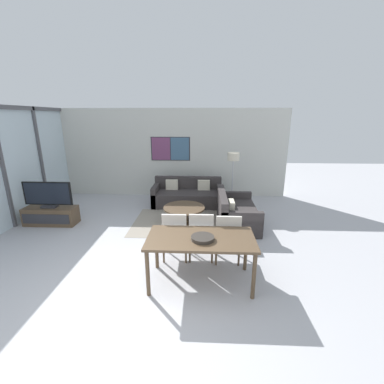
% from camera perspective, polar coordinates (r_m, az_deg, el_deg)
% --- Properties ---
extents(ground_plane, '(24.00, 24.00, 0.00)m').
position_cam_1_polar(ground_plane, '(3.90, -17.59, -25.17)').
color(ground_plane, '#B2B2B7').
extents(wall_back, '(7.71, 0.09, 2.80)m').
position_cam_1_polar(wall_back, '(8.44, -5.61, 8.58)').
color(wall_back, silver).
rests_on(wall_back, ground_plane).
extents(window_wall_left, '(0.07, 5.57, 2.80)m').
position_cam_1_polar(window_wall_left, '(7.20, -36.74, 5.10)').
color(window_wall_left, silver).
rests_on(window_wall_left, ground_plane).
extents(area_rug, '(2.51, 1.80, 0.01)m').
position_cam_1_polar(area_rug, '(6.46, -1.74, -6.75)').
color(area_rug, gray).
rests_on(area_rug, ground_plane).
extents(tv_console, '(1.23, 0.46, 0.43)m').
position_cam_1_polar(tv_console, '(7.18, -28.83, -4.62)').
color(tv_console, brown).
rests_on(tv_console, ground_plane).
extents(television, '(1.16, 0.20, 0.64)m').
position_cam_1_polar(television, '(7.02, -29.42, -0.55)').
color(television, '#2D2D33').
rests_on(television, tv_console).
extents(sofa_main, '(2.03, 0.91, 0.79)m').
position_cam_1_polar(sofa_main, '(7.69, -0.98, -0.80)').
color(sofa_main, '#383333').
rests_on(sofa_main, ground_plane).
extents(sofa_side, '(0.91, 1.65, 0.79)m').
position_cam_1_polar(sofa_side, '(6.36, 9.30, -4.77)').
color(sofa_side, '#383333').
rests_on(sofa_side, ground_plane).
extents(coffee_table, '(1.02, 1.02, 0.41)m').
position_cam_1_polar(coffee_table, '(6.34, -1.76, -4.20)').
color(coffee_table, brown).
rests_on(coffee_table, ground_plane).
extents(dining_table, '(1.64, 0.85, 0.78)m').
position_cam_1_polar(dining_table, '(4.00, 1.97, -11.07)').
color(dining_table, brown).
rests_on(dining_table, ground_plane).
extents(dining_chair_left, '(0.46, 0.46, 0.93)m').
position_cam_1_polar(dining_chair_left, '(4.69, -3.77, -9.33)').
color(dining_chair_left, beige).
rests_on(dining_chair_left, ground_plane).
extents(dining_chair_centre, '(0.46, 0.46, 0.93)m').
position_cam_1_polar(dining_chair_centre, '(4.68, 2.04, -9.35)').
color(dining_chair_centre, beige).
rests_on(dining_chair_centre, ground_plane).
extents(dining_chair_right, '(0.46, 0.46, 0.93)m').
position_cam_1_polar(dining_chair_right, '(4.64, 7.91, -9.72)').
color(dining_chair_right, beige).
rests_on(dining_chair_right, ground_plane).
extents(fruit_bowl, '(0.35, 0.35, 0.05)m').
position_cam_1_polar(fruit_bowl, '(3.88, 2.37, -10.13)').
color(fruit_bowl, '#332D28').
rests_on(fruit_bowl, dining_table).
extents(floor_lamp, '(0.33, 0.33, 1.59)m').
position_cam_1_polar(floor_lamp, '(7.30, 9.16, 6.75)').
color(floor_lamp, '#2D2D33').
rests_on(floor_lamp, ground_plane).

